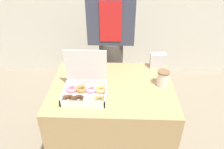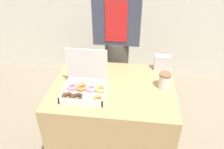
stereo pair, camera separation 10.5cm
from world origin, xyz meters
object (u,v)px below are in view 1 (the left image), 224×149
at_px(napkin_holder, 158,60).
at_px(donut_box, 85,90).
at_px(person_customer, 111,37).
at_px(coffee_cup, 163,78).

bearing_deg(napkin_holder, donut_box, -143.78).
distance_m(donut_box, person_customer, 0.68).
bearing_deg(person_customer, coffee_cup, -53.44).
bearing_deg(coffee_cup, person_customer, 126.56).
height_order(donut_box, person_customer, person_customer).
height_order(donut_box, coffee_cup, donut_box).
bearing_deg(person_customer, napkin_holder, -34.16).
height_order(donut_box, napkin_holder, donut_box).
height_order(coffee_cup, napkin_holder, napkin_holder).
bearing_deg(donut_box, coffee_cup, 13.98).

